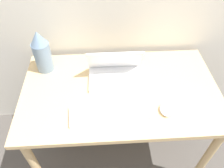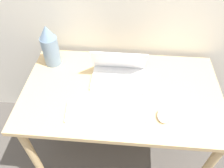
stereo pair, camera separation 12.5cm
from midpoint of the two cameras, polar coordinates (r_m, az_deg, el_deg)
The scene contains 5 objects.
desk at distance 1.43m, azimuth -0.39°, elevation -3.92°, with size 1.23×0.72×0.75m.
laptop at distance 1.40m, azimuth -1.74°, elevation 3.03°, with size 0.34×0.22×0.22m.
keyboard at distance 1.24m, azimuth -3.92°, elevation -7.67°, with size 0.44×0.17×0.02m.
mouse at distance 1.26m, azimuth 11.04°, elevation -6.80°, with size 0.06×0.09×0.03m.
vase at distance 1.49m, azimuth -20.22°, elevation 7.78°, with size 0.11×0.11×0.29m.
Camera 1 is at (-0.11, -0.56, 1.75)m, focal length 35.00 mm.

